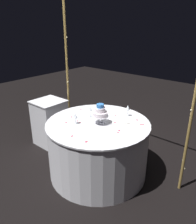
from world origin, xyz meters
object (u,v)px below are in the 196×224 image
(decorative_arch, at_px, (119,59))
(wine_glass_1, at_px, (75,116))
(wine_glass_0, at_px, (128,108))
(cake_knife, at_px, (120,124))
(main_table, at_px, (98,148))
(side_table, at_px, (50,122))
(tiered_cake, at_px, (100,112))
(wine_glass_2, at_px, (90,109))

(decorative_arch, bearing_deg, wine_glass_1, -107.24)
(wine_glass_0, xyz_separation_m, cake_knife, (0.09, -0.30, -0.12))
(main_table, relative_size, side_table, 1.74)
(main_table, height_order, side_table, side_table)
(wine_glass_0, bearing_deg, tiered_cake, -107.38)
(main_table, height_order, tiered_cake, tiered_cake)
(main_table, bearing_deg, wine_glass_0, 68.42)
(side_table, relative_size, cake_knife, 3.42)
(wine_glass_1, xyz_separation_m, wine_glass_2, (-0.01, 0.30, 0.01))
(side_table, bearing_deg, tiered_cake, -4.21)
(cake_knife, bearing_deg, wine_glass_0, 105.96)
(wine_glass_0, bearing_deg, side_table, -165.47)
(tiered_cake, relative_size, wine_glass_2, 1.77)
(wine_glass_1, relative_size, wine_glass_2, 0.93)
(tiered_cake, xyz_separation_m, cake_knife, (0.23, 0.15, -0.15))
(cake_knife, bearing_deg, main_table, -150.86)
(cake_knife, bearing_deg, wine_glass_1, -141.56)
(tiered_cake, distance_m, wine_glass_0, 0.47)
(wine_glass_0, xyz_separation_m, wine_glass_1, (-0.38, -0.67, -0.02))
(main_table, distance_m, wine_glass_2, 0.56)
(wine_glass_2, bearing_deg, wine_glass_0, 43.88)
(tiered_cake, xyz_separation_m, wine_glass_1, (-0.24, -0.22, -0.05))
(side_table, distance_m, cake_knife, 1.51)
(wine_glass_2, bearing_deg, side_table, 178.97)
(tiered_cake, relative_size, wine_glass_0, 1.61)
(wine_glass_0, height_order, wine_glass_1, wine_glass_0)
(cake_knife, bearing_deg, wine_glass_2, -171.31)
(decorative_arch, distance_m, tiered_cake, 0.77)
(decorative_arch, height_order, main_table, decorative_arch)
(decorative_arch, xyz_separation_m, main_table, (-0.00, -0.43, -1.19))
(side_table, height_order, wine_glass_0, wine_glass_0)
(decorative_arch, height_order, tiered_cake, decorative_arch)
(decorative_arch, relative_size, cake_knife, 10.39)
(wine_glass_1, bearing_deg, tiered_cake, 43.08)
(side_table, bearing_deg, wine_glass_0, 14.53)
(wine_glass_2, relative_size, cake_knife, 0.65)
(side_table, relative_size, tiered_cake, 2.98)
(side_table, height_order, tiered_cake, tiered_cake)
(decorative_arch, bearing_deg, wine_glass_2, -120.75)
(decorative_arch, relative_size, side_table, 3.04)
(tiered_cake, bearing_deg, cake_knife, 32.79)
(tiered_cake, bearing_deg, decorative_arch, 94.81)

